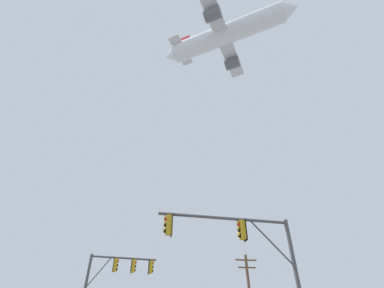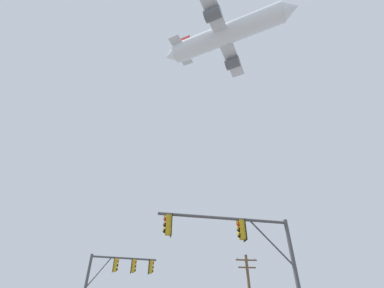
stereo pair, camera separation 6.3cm
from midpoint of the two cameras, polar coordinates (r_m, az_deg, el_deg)
signal_pole_near at (r=14.04m, az=11.47°, el=-20.61°), size 6.66×0.79×6.39m
signal_pole_far at (r=22.80m, az=-15.79°, el=-25.21°), size 4.88×0.93×6.48m
airplane at (r=59.20m, az=7.16°, el=21.71°), size 25.39×19.60×7.57m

